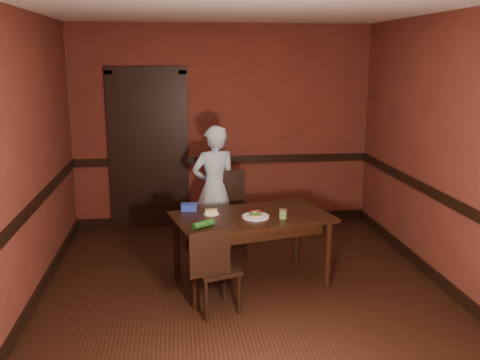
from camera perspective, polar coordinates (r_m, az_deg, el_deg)
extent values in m
cube|color=black|center=(5.43, 0.45, -11.70)|extent=(4.00, 4.50, 0.01)
cube|color=silver|center=(4.95, 0.51, 17.99)|extent=(4.00, 4.50, 0.01)
cube|color=#5F281C|center=(7.23, -1.83, 5.70)|extent=(4.00, 0.02, 2.70)
cube|color=#5F281C|center=(2.87, 6.31, -5.80)|extent=(4.00, 0.02, 2.70)
cube|color=#5F281C|center=(5.16, -22.13, 1.77)|extent=(0.02, 4.50, 2.70)
cube|color=#5F281C|center=(5.63, 21.13, 2.73)|extent=(0.02, 4.50, 2.70)
cube|color=black|center=(7.28, -1.79, 2.17)|extent=(4.00, 0.03, 0.10)
cube|color=black|center=(5.25, -21.56, -3.04)|extent=(0.03, 4.50, 0.10)
cube|color=black|center=(5.72, 20.63, -1.71)|extent=(0.03, 4.50, 0.10)
cube|color=black|center=(7.49, -1.74, -4.15)|extent=(4.00, 0.03, 0.12)
cube|color=black|center=(5.53, -20.82, -11.43)|extent=(0.03, 4.50, 0.12)
cube|color=black|center=(5.97, 19.98, -9.53)|extent=(0.03, 4.50, 0.12)
cube|color=black|center=(7.22, -9.72, 2.90)|extent=(0.85, 0.04, 2.05)
cube|color=black|center=(7.28, -13.45, 2.81)|extent=(0.10, 0.06, 2.15)
cube|color=black|center=(7.23, -5.95, 3.03)|extent=(0.10, 0.06, 2.15)
cube|color=black|center=(7.13, -10.05, 11.46)|extent=(1.05, 0.06, 0.10)
cube|color=black|center=(5.47, 1.22, -7.41)|extent=(1.70, 1.20, 0.72)
imported|color=silver|center=(6.34, -2.73, -0.88)|extent=(0.62, 0.48, 1.50)
cylinder|color=white|center=(5.29, 1.67, -3.94)|extent=(0.27, 0.27, 0.01)
cube|color=#A88251|center=(5.28, 1.68, -3.77)|extent=(0.12, 0.11, 0.02)
ellipsoid|color=#277D25|center=(5.28, 1.68, -3.53)|extent=(0.11, 0.10, 0.03)
cylinder|color=#B7051B|center=(5.28, 1.38, -3.32)|extent=(0.05, 0.05, 0.01)
cylinder|color=#B7051B|center=(5.27, 2.03, -3.37)|extent=(0.05, 0.05, 0.01)
cylinder|color=#82AE59|center=(5.24, 1.39, -3.46)|extent=(0.03, 0.03, 0.01)
cylinder|color=#82AE59|center=(5.30, 1.91, -3.28)|extent=(0.03, 0.03, 0.01)
cylinder|color=#82AE59|center=(5.27, 1.68, -3.37)|extent=(0.03, 0.03, 0.01)
cylinder|color=#5C8D42|center=(5.26, 4.61, -3.68)|extent=(0.07, 0.07, 0.08)
cylinder|color=beige|center=(5.25, 4.62, -3.19)|extent=(0.08, 0.08, 0.01)
cylinder|color=white|center=(5.39, -3.08, -3.64)|extent=(0.16, 0.16, 0.01)
cube|color=#E9D56B|center=(5.39, -3.09, -3.38)|extent=(0.12, 0.08, 0.04)
cube|color=#2641B4|center=(5.54, -5.44, -2.94)|extent=(0.17, 0.12, 0.06)
cube|color=#2641B4|center=(5.53, -5.45, -2.59)|extent=(0.18, 0.13, 0.01)
cylinder|color=#1D5318|center=(4.99, -3.94, -4.72)|extent=(0.22, 0.18, 0.06)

